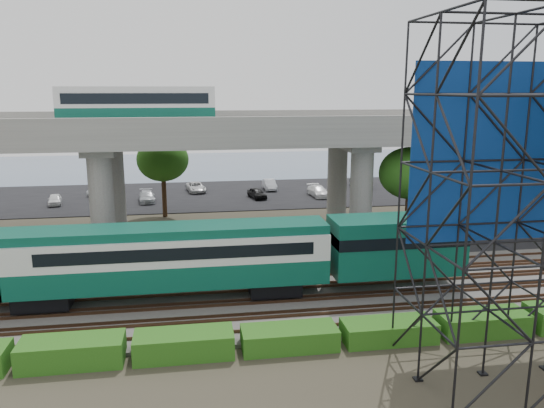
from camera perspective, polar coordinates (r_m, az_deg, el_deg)
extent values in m
plane|color=#474233|center=(30.18, -1.58, -11.60)|extent=(140.00, 140.00, 0.00)
cube|color=slate|center=(31.97, -2.05, -10.00)|extent=(90.00, 12.00, 0.20)
cube|color=black|center=(39.94, -3.52, -5.49)|extent=(90.00, 5.00, 0.08)
cube|color=black|center=(62.67, -5.57, 1.02)|extent=(90.00, 18.00, 0.08)
cube|color=#495C78|center=(84.34, -6.48, 3.89)|extent=(140.00, 40.00, 0.03)
cube|color=#472D1E|center=(27.62, -0.84, -13.33)|extent=(90.00, 0.08, 0.16)
cube|color=#472D1E|center=(28.91, -1.25, -12.11)|extent=(90.00, 0.08, 0.16)
cube|color=#472D1E|center=(29.42, -1.40, -11.67)|extent=(90.00, 0.08, 0.16)
cube|color=#472D1E|center=(30.73, -1.76, -10.59)|extent=(90.00, 0.08, 0.16)
cube|color=#472D1E|center=(31.24, -1.89, -10.19)|extent=(90.00, 0.08, 0.16)
cube|color=#472D1E|center=(32.57, -2.21, -9.23)|extent=(90.00, 0.08, 0.16)
cube|color=#472D1E|center=(33.08, -2.32, -8.88)|extent=(90.00, 0.08, 0.16)
cube|color=#472D1E|center=(34.42, -2.60, -8.02)|extent=(90.00, 0.08, 0.16)
cube|color=#472D1E|center=(34.95, -2.71, -7.71)|extent=(90.00, 0.08, 0.16)
cube|color=#472D1E|center=(36.29, -2.96, -6.94)|extent=(90.00, 0.08, 0.16)
cube|color=black|center=(32.58, -23.29, -9.27)|extent=(3.00, 2.20, 0.90)
cube|color=black|center=(31.87, 0.23, -8.69)|extent=(3.00, 2.20, 0.90)
cube|color=#0A4C3B|center=(31.17, -11.74, -7.20)|extent=(19.00, 3.00, 1.40)
cube|color=silver|center=(30.72, -11.86, -4.65)|extent=(19.00, 3.00, 1.50)
cube|color=#0A4C3B|center=(30.45, -11.94, -2.85)|extent=(19.00, 2.60, 0.50)
cube|color=black|center=(30.67, -10.00, -4.51)|extent=(15.00, 3.06, 0.70)
cube|color=#0A4C3B|center=(33.14, 13.18, -4.27)|extent=(8.00, 3.00, 3.40)
cube|color=#9E9B93|center=(43.67, -4.37, 7.49)|extent=(80.00, 12.00, 1.20)
cube|color=#9E9B93|center=(37.87, -3.68, 8.52)|extent=(80.00, 0.50, 1.10)
cube|color=#9E9B93|center=(49.31, -4.94, 9.37)|extent=(80.00, 0.50, 1.10)
cylinder|color=#9E9B93|center=(41.24, -17.84, 0.19)|extent=(1.80, 1.80, 8.00)
cylinder|color=#9E9B93|center=(48.04, -16.60, 1.92)|extent=(1.80, 1.80, 8.00)
cube|color=#9E9B93|center=(44.10, -17.48, 5.84)|extent=(2.40, 9.00, 0.60)
cylinder|color=#9E9B93|center=(42.89, 9.57, 1.06)|extent=(1.80, 1.80, 8.00)
cylinder|color=#9E9B93|center=(49.46, 7.02, 2.63)|extent=(1.80, 1.80, 8.00)
cube|color=#9E9B93|center=(45.65, 8.35, 6.47)|extent=(2.40, 9.00, 0.60)
cylinder|color=#9E9B93|center=(57.06, 24.71, 2.87)|extent=(1.80, 1.80, 8.00)
cube|color=#9E9B93|center=(53.78, 27.11, 6.13)|extent=(2.40, 9.00, 0.60)
cube|color=black|center=(43.63, -14.15, 8.41)|extent=(12.00, 2.50, 0.70)
cube|color=#0A4C3B|center=(43.59, -14.21, 9.46)|extent=(12.00, 2.50, 0.90)
cube|color=silver|center=(43.56, -14.29, 10.90)|extent=(12.00, 2.50, 1.30)
cube|color=black|center=(43.56, -14.29, 10.97)|extent=(11.00, 2.56, 0.80)
cube|color=silver|center=(43.55, -14.34, 11.95)|extent=(12.00, 2.40, 0.30)
cube|color=navy|center=(26.53, 22.78, 5.01)|extent=(8.10, 0.08, 8.25)
cube|color=black|center=(26.77, 24.59, -15.98)|extent=(9.36, 6.36, 0.08)
cube|color=#225313|center=(26.43, -20.71, -14.66)|extent=(4.60, 1.80, 1.20)
cube|color=#225313|center=(25.86, -9.44, -14.66)|extent=(4.60, 1.80, 1.15)
cube|color=#225313|center=(26.26, 1.89, -14.19)|extent=(4.60, 1.80, 1.03)
cube|color=#225313|center=(27.56, 12.43, -13.18)|extent=(4.60, 1.80, 1.01)
cube|color=#225313|center=(29.63, 21.69, -11.81)|extent=(4.60, 1.80, 1.12)
cylinder|color=#382314|center=(44.63, 14.37, -0.82)|extent=(0.44, 0.44, 4.80)
ellipsoid|color=#225313|center=(44.04, 14.59, 3.24)|extent=(4.94, 4.94, 4.18)
cylinder|color=#382314|center=(52.37, -11.53, 1.23)|extent=(0.44, 0.44, 4.80)
ellipsoid|color=#225313|center=(51.86, -11.68, 4.70)|extent=(4.94, 4.94, 4.18)
imported|color=black|center=(41.04, -19.80, -4.73)|extent=(4.90, 2.77, 1.29)
imported|color=white|center=(61.23, -22.33, 0.45)|extent=(1.89, 3.45, 1.11)
imported|color=#A2A5A9|center=(65.32, -18.30, 1.47)|extent=(1.90, 3.73, 1.17)
imported|color=#ADB1B5|center=(59.70, -13.31, 0.80)|extent=(2.10, 4.24, 1.18)
imported|color=silver|center=(64.43, -8.19, 1.82)|extent=(2.57, 4.38, 1.14)
imported|color=black|center=(59.97, -1.63, 1.17)|extent=(2.20, 3.68, 1.17)
imported|color=silver|center=(65.13, -0.26, 2.10)|extent=(1.40, 3.83, 1.25)
imported|color=white|center=(61.26, 5.00, 1.39)|extent=(2.13, 4.36, 1.22)
imported|color=#B8BDC0|center=(67.86, 9.57, 2.36)|extent=(2.34, 4.70, 1.28)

